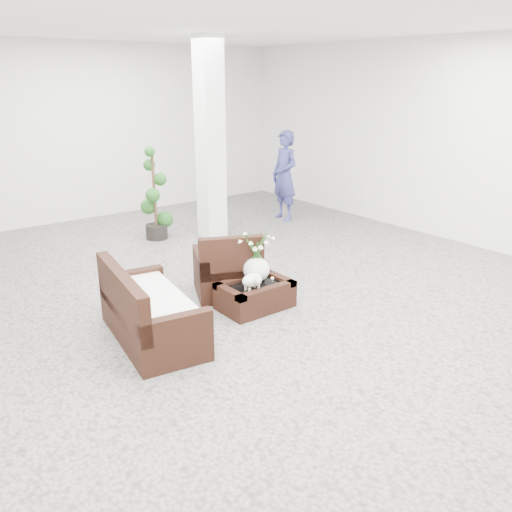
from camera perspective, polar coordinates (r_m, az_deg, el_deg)
ground at (r=7.14m, az=-0.49°, el=-4.52°), size 11.00×11.00×0.00m
column at (r=9.61m, az=-4.94°, el=12.27°), size 0.40×0.40×3.50m
coffee_table at (r=6.78m, az=-0.12°, el=-4.35°), size 0.90×0.60×0.31m
sheep_figurine at (r=6.54m, az=-0.42°, el=-2.77°), size 0.28×0.23×0.21m
planter_narcissus at (r=6.72m, az=0.04°, el=0.49°), size 0.44×0.44×0.80m
tealight at (r=6.91m, az=1.76°, el=-2.40°), size 0.04×0.04×0.03m
armchair at (r=7.15m, az=-3.12°, el=-0.65°), size 1.09×1.08×0.89m
loveseat at (r=6.02m, az=-11.14°, el=-5.02°), size 0.99×1.70×0.86m
topiary at (r=9.71m, az=-10.86°, el=6.53°), size 0.44×0.44×1.64m
shopper at (r=10.93m, az=3.09°, el=8.61°), size 0.46×0.68×1.81m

